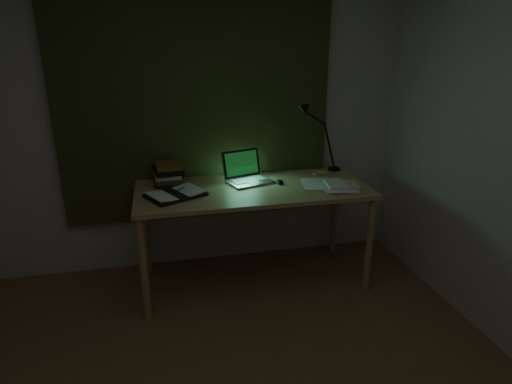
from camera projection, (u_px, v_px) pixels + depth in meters
wall_back at (197, 123)px, 3.53m from camera, size 3.50×0.00×2.50m
curtain at (197, 99)px, 3.43m from camera, size 2.20×0.06×2.00m
desk at (253, 235)px, 3.45m from camera, size 1.79×0.78×0.82m
laptop at (250, 168)px, 3.39m from camera, size 0.44×0.47×0.24m
open_textbook at (176, 194)px, 3.12m from camera, size 0.48×0.43×0.03m
book_stack at (168, 173)px, 3.37m from camera, size 0.22×0.26×0.17m
loose_papers at (329, 185)px, 3.35m from camera, size 0.36×0.38×0.02m
mouse at (280, 182)px, 3.39m from camera, size 0.07×0.10×0.03m
sticky_yellow at (322, 173)px, 3.67m from camera, size 0.09×0.09×0.02m
sticky_pink at (318, 174)px, 3.64m from camera, size 0.07×0.07×0.01m
desk_lamp at (336, 138)px, 3.68m from camera, size 0.42×0.35×0.57m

